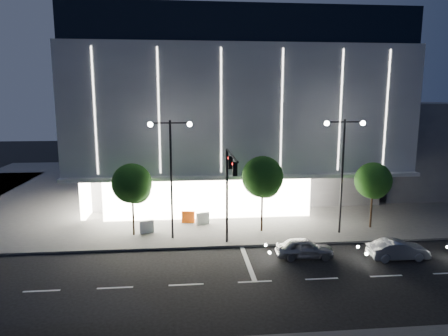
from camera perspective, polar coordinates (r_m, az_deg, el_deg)
name	(u,v)px	position (r m, az deg, el deg)	size (l,w,h in m)	color
ground	(219,272)	(25.36, -0.76, -14.65)	(160.00, 160.00, 0.00)	black
sidewalk_museum	(243,185)	(48.62, 2.80, -2.50)	(70.00, 40.00, 0.15)	#474747
museum	(229,110)	(45.56, 0.66, 8.34)	(30.00, 25.80, 18.00)	#4C4C51
annex_building	(411,143)	(54.91, 25.13, 3.21)	(16.00, 20.00, 10.00)	#4C4C51
traffic_mast	(229,181)	(27.05, 0.75, -1.84)	(0.33, 5.89, 7.07)	black
street_lamp_west	(171,162)	(29.37, -7.60, 0.85)	(3.16, 0.36, 9.00)	black
street_lamp_east	(343,159)	(31.65, 16.64, 1.18)	(3.16, 0.36, 9.00)	black
tree_left	(132,186)	(30.98, -12.96, -2.46)	(3.02, 3.02, 5.72)	black
tree_mid	(263,179)	(31.20, 5.55, -1.60)	(3.25, 3.25, 6.15)	black
tree_right	(373,182)	(34.15, 20.54, -1.95)	(2.91, 2.91, 5.51)	black
car_lead	(304,248)	(27.74, 11.42, -11.16)	(1.55, 3.85, 1.31)	#929499
car_second	(398,250)	(29.36, 23.59, -10.64)	(1.36, 3.91, 1.29)	#B9BDC2
barrier_b	(147,227)	(32.08, -10.99, -8.22)	(1.10, 0.25, 1.00)	white
barrier_c	(188,217)	(34.08, -5.13, -6.98)	(1.10, 0.25, 1.00)	#FF5A0E
barrier_d	(203,218)	(33.64, -3.06, -7.19)	(1.10, 0.25, 1.00)	white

